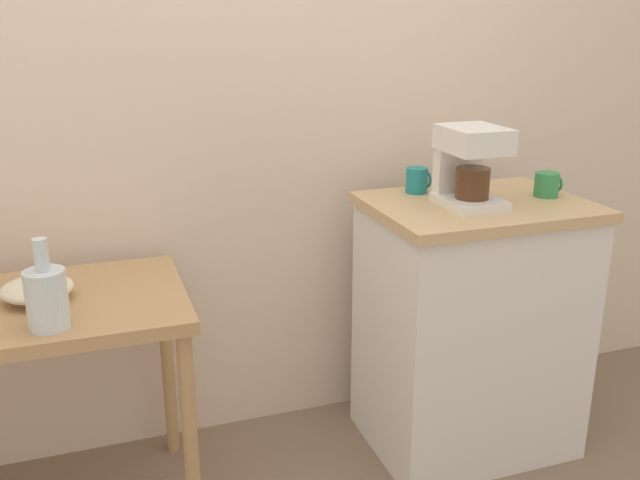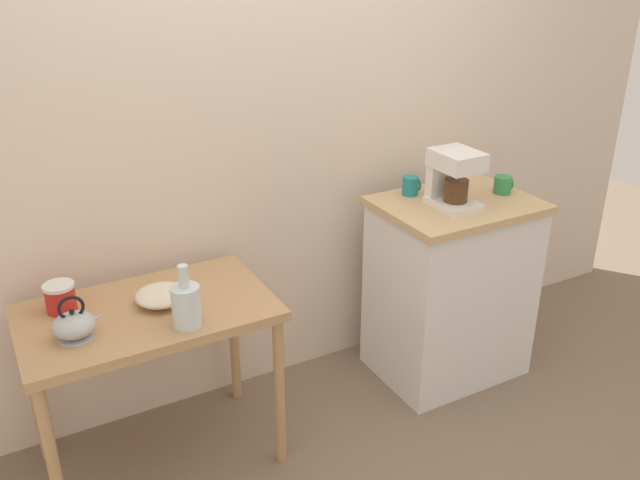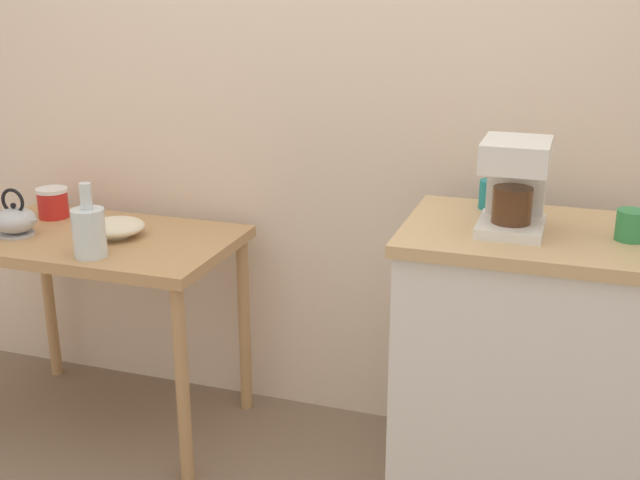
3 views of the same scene
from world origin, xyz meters
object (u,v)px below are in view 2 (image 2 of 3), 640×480
bowl_stoneware (161,295)px  coffee_maker (452,175)px  mug_dark_teal (411,186)px  teakettle (75,325)px  mug_tall_green (503,185)px  glass_carafe_vase (186,305)px  canister_enamel (60,297)px

bowl_stoneware → coffee_maker: size_ratio=0.77×
mug_dark_teal → teakettle: bearing=-171.8°
mug_tall_green → teakettle: bearing=-179.0°
bowl_stoneware → mug_tall_green: 1.67m
teakettle → mug_dark_teal: (1.60, 0.23, 0.17)m
teakettle → glass_carafe_vase: bearing=-16.1°
canister_enamel → coffee_maker: 1.72m
bowl_stoneware → mug_dark_teal: size_ratio=2.27×
canister_enamel → mug_dark_teal: mug_dark_teal is taller
teakettle → canister_enamel: size_ratio=1.55×
bowl_stoneware → mug_tall_green: mug_tall_green is taller
teakettle → mug_tall_green: (2.00, 0.04, 0.17)m
coffee_maker → bowl_stoneware: bearing=177.1°
glass_carafe_vase → coffee_maker: size_ratio=0.94×
bowl_stoneware → coffee_maker: (1.34, -0.07, 0.29)m
bowl_stoneware → teakettle: (-0.34, -0.10, 0.02)m
bowl_stoneware → mug_dark_teal: bearing=5.9°
glass_carafe_vase → mug_dark_teal: bearing=15.4°
coffee_maker → mug_dark_teal: coffee_maker is taller
teakettle → coffee_maker: 1.70m
mug_tall_green → canister_enamel: bearing=174.6°
bowl_stoneware → mug_dark_teal: 1.28m
mug_tall_green → glass_carafe_vase: bearing=-175.0°
bowl_stoneware → coffee_maker: bearing=-2.9°
teakettle → bowl_stoneware: bearing=16.5°
canister_enamel → mug_tall_green: (2.01, -0.19, 0.17)m
teakettle → canister_enamel: bearing=92.8°
glass_carafe_vase → coffee_maker: (1.31, 0.14, 0.24)m
glass_carafe_vase → canister_enamel: size_ratio=2.11×
bowl_stoneware → canister_enamel: (-0.35, 0.13, 0.02)m
glass_carafe_vase → teakettle: bearing=163.9°
canister_enamel → mug_dark_teal: bearing=0.2°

